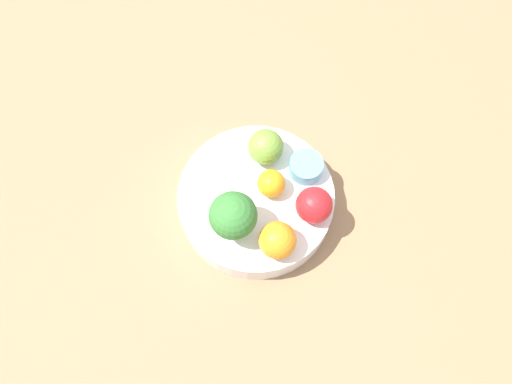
{
  "coord_description": "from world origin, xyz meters",
  "views": [
    {
      "loc": [
        -0.17,
        0.2,
        0.7
      ],
      "look_at": [
        0.0,
        0.0,
        0.07
      ],
      "focal_mm": 35.0,
      "sensor_mm": 36.0,
      "label": 1
    }
  ],
  "objects": [
    {
      "name": "bowl",
      "position": [
        0.0,
        0.0,
        0.04
      ],
      "size": [
        0.22,
        0.22,
        0.04
      ],
      "color": "white",
      "rests_on": "table_surface"
    },
    {
      "name": "small_cup",
      "position": [
        -0.03,
        -0.07,
        0.08
      ],
      "size": [
        0.05,
        0.05,
        0.02
      ],
      "color": "#66B2DB",
      "rests_on": "bowl"
    },
    {
      "name": "apple_red",
      "position": [
        -0.07,
        -0.03,
        0.09
      ],
      "size": [
        0.05,
        0.05,
        0.05
      ],
      "color": "red",
      "rests_on": "bowl"
    },
    {
      "name": "orange_back",
      "position": [
        -0.01,
        -0.02,
        0.08
      ],
      "size": [
        0.04,
        0.04,
        0.04
      ],
      "color": "orange",
      "rests_on": "bowl"
    },
    {
      "name": "table_surface",
      "position": [
        0.0,
        0.0,
        0.01
      ],
      "size": [
        1.2,
        1.2,
        0.02
      ],
      "color": "#936D4C",
      "rests_on": "ground_plane"
    },
    {
      "name": "apple_green",
      "position": [
        0.03,
        -0.06,
        0.09
      ],
      "size": [
        0.05,
        0.05,
        0.05
      ],
      "color": "olive",
      "rests_on": "bowl"
    },
    {
      "name": "ground_plane",
      "position": [
        0.0,
        0.0,
        0.0
      ],
      "size": [
        6.0,
        6.0,
        0.0
      ],
      "primitive_type": "plane",
      "color": "gray"
    },
    {
      "name": "broccoli",
      "position": [
        -0.01,
        0.06,
        0.11
      ],
      "size": [
        0.06,
        0.06,
        0.08
      ],
      "color": "#8CB76B",
      "rests_on": "bowl"
    },
    {
      "name": "orange_front",
      "position": [
        -0.07,
        0.04,
        0.09
      ],
      "size": [
        0.05,
        0.05,
        0.05
      ],
      "color": "orange",
      "rests_on": "bowl"
    }
  ]
}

